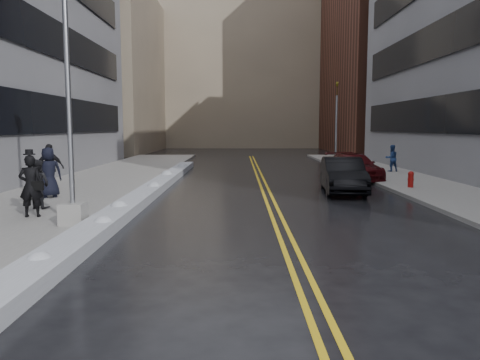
{
  "coord_description": "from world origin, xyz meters",
  "views": [
    {
      "loc": [
        1.3,
        -10.78,
        2.83
      ],
      "look_at": [
        1.33,
        2.76,
        1.3
      ],
      "focal_mm": 35.0,
      "sensor_mm": 36.0,
      "label": 1
    }
  ],
  "objects_px": {
    "pedestrian_c": "(49,172)",
    "pedestrian_d": "(50,167)",
    "fire_hydrant": "(411,178)",
    "pedestrian_east": "(392,158)",
    "pedestrian_b": "(38,184)",
    "lamppost": "(70,138)",
    "traffic_signal": "(336,119)",
    "pedestrian_fedora": "(31,186)",
    "car_maroon": "(353,167)",
    "car_black": "(343,175)"
  },
  "relations": [
    {
      "from": "pedestrian_c",
      "to": "car_maroon",
      "type": "xyz_separation_m",
      "value": [
        13.48,
        7.38,
        -0.4
      ]
    },
    {
      "from": "pedestrian_east",
      "to": "pedestrian_b",
      "type": "bearing_deg",
      "value": 30.12
    },
    {
      "from": "pedestrian_fedora",
      "to": "car_maroon",
      "type": "bearing_deg",
      "value": -147.41
    },
    {
      "from": "fire_hydrant",
      "to": "car_maroon",
      "type": "height_order",
      "value": "car_maroon"
    },
    {
      "from": "pedestrian_b",
      "to": "pedestrian_c",
      "type": "relative_size",
      "value": 0.84
    },
    {
      "from": "car_black",
      "to": "pedestrian_fedora",
      "type": "bearing_deg",
      "value": -144.8
    },
    {
      "from": "lamppost",
      "to": "car_maroon",
      "type": "bearing_deg",
      "value": 48.93
    },
    {
      "from": "pedestrian_d",
      "to": "pedestrian_east",
      "type": "distance_m",
      "value": 19.31
    },
    {
      "from": "pedestrian_b",
      "to": "pedestrian_d",
      "type": "distance_m",
      "value": 4.56
    },
    {
      "from": "pedestrian_c",
      "to": "pedestrian_east",
      "type": "bearing_deg",
      "value": -177.44
    },
    {
      "from": "fire_hydrant",
      "to": "pedestrian_fedora",
      "type": "distance_m",
      "value": 15.56
    },
    {
      "from": "car_maroon",
      "to": "pedestrian_d",
      "type": "bearing_deg",
      "value": -166.06
    },
    {
      "from": "fire_hydrant",
      "to": "pedestrian_c",
      "type": "distance_m",
      "value": 15.28
    },
    {
      "from": "car_maroon",
      "to": "lamppost",
      "type": "bearing_deg",
      "value": -138.32
    },
    {
      "from": "pedestrian_c",
      "to": "pedestrian_d",
      "type": "relative_size",
      "value": 0.97
    },
    {
      "from": "traffic_signal",
      "to": "fire_hydrant",
      "type": "bearing_deg",
      "value": -87.95
    },
    {
      "from": "pedestrian_east",
      "to": "car_maroon",
      "type": "height_order",
      "value": "pedestrian_east"
    },
    {
      "from": "fire_hydrant",
      "to": "pedestrian_c",
      "type": "xyz_separation_m",
      "value": [
        -14.98,
        -2.99,
        0.57
      ]
    },
    {
      "from": "pedestrian_c",
      "to": "pedestrian_east",
      "type": "distance_m",
      "value": 19.63
    },
    {
      "from": "pedestrian_c",
      "to": "pedestrian_d",
      "type": "distance_m",
      "value": 2.01
    },
    {
      "from": "car_black",
      "to": "car_maroon",
      "type": "distance_m",
      "value": 5.35
    },
    {
      "from": "lamppost",
      "to": "pedestrian_b",
      "type": "xyz_separation_m",
      "value": [
        -2.04,
        2.55,
        -1.57
      ]
    },
    {
      "from": "pedestrian_b",
      "to": "car_black",
      "type": "distance_m",
      "value": 12.12
    },
    {
      "from": "pedestrian_d",
      "to": "car_black",
      "type": "relative_size",
      "value": 0.43
    },
    {
      "from": "lamppost",
      "to": "pedestrian_d",
      "type": "relative_size",
      "value": 3.84
    },
    {
      "from": "pedestrian_fedora",
      "to": "pedestrian_east",
      "type": "relative_size",
      "value": 1.16
    },
    {
      "from": "pedestrian_d",
      "to": "car_black",
      "type": "xyz_separation_m",
      "value": [
        12.48,
        0.43,
        -0.38
      ]
    },
    {
      "from": "fire_hydrant",
      "to": "car_black",
      "type": "height_order",
      "value": "car_black"
    },
    {
      "from": "fire_hydrant",
      "to": "pedestrian_east",
      "type": "height_order",
      "value": "pedestrian_east"
    },
    {
      "from": "pedestrian_fedora",
      "to": "car_maroon",
      "type": "distance_m",
      "value": 16.81
    },
    {
      "from": "pedestrian_b",
      "to": "car_maroon",
      "type": "height_order",
      "value": "pedestrian_b"
    },
    {
      "from": "pedestrian_d",
      "to": "pedestrian_east",
      "type": "bearing_deg",
      "value": -152.6
    },
    {
      "from": "pedestrian_b",
      "to": "pedestrian_east",
      "type": "distance_m",
      "value": 20.56
    },
    {
      "from": "lamppost",
      "to": "fire_hydrant",
      "type": "height_order",
      "value": "lamppost"
    },
    {
      "from": "fire_hydrant",
      "to": "pedestrian_b",
      "type": "height_order",
      "value": "pedestrian_b"
    },
    {
      "from": "pedestrian_d",
      "to": "pedestrian_east",
      "type": "xyz_separation_m",
      "value": [
        17.26,
        8.66,
        -0.19
      ]
    },
    {
      "from": "traffic_signal",
      "to": "pedestrian_b",
      "type": "relative_size",
      "value": 3.68
    },
    {
      "from": "lamppost",
      "to": "pedestrian_b",
      "type": "relative_size",
      "value": 4.68
    },
    {
      "from": "pedestrian_c",
      "to": "pedestrian_d",
      "type": "bearing_deg",
      "value": -99.44
    },
    {
      "from": "car_maroon",
      "to": "pedestrian_east",
      "type": "bearing_deg",
      "value": 38.5
    },
    {
      "from": "fire_hydrant",
      "to": "pedestrian_east",
      "type": "relative_size",
      "value": 0.45
    },
    {
      "from": "traffic_signal",
      "to": "car_black",
      "type": "xyz_separation_m",
      "value": [
        -2.7,
        -14.67,
        -2.64
      ]
    },
    {
      "from": "pedestrian_fedora",
      "to": "pedestrian_b",
      "type": "distance_m",
      "value": 1.53
    },
    {
      "from": "pedestrian_d",
      "to": "car_maroon",
      "type": "relative_size",
      "value": 0.41
    },
    {
      "from": "pedestrian_b",
      "to": "pedestrian_c",
      "type": "height_order",
      "value": "pedestrian_c"
    },
    {
      "from": "pedestrian_fedora",
      "to": "pedestrian_east",
      "type": "height_order",
      "value": "pedestrian_fedora"
    },
    {
      "from": "fire_hydrant",
      "to": "pedestrian_d",
      "type": "distance_m",
      "value": 15.73
    },
    {
      "from": "pedestrian_fedora",
      "to": "pedestrian_c",
      "type": "xyz_separation_m",
      "value": [
        -1.06,
        3.93,
        0.03
      ]
    },
    {
      "from": "lamppost",
      "to": "fire_hydrant",
      "type": "relative_size",
      "value": 10.45
    },
    {
      "from": "fire_hydrant",
      "to": "traffic_signal",
      "type": "height_order",
      "value": "traffic_signal"
    }
  ]
}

